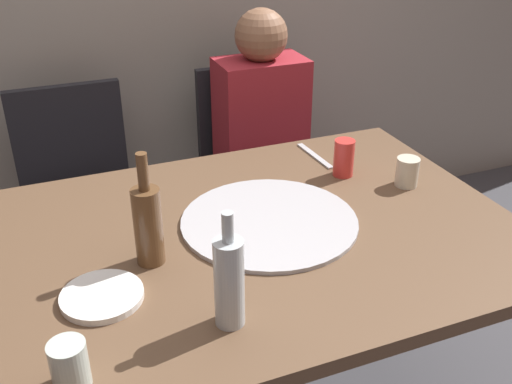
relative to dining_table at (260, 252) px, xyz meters
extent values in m
cube|color=brown|center=(0.00, 0.00, 0.06)|extent=(1.43, 1.04, 0.04)
cylinder|color=brown|center=(-0.65, 0.46, -0.32)|extent=(0.06, 0.06, 0.71)
cylinder|color=brown|center=(0.65, 0.46, -0.32)|extent=(0.06, 0.06, 0.71)
cylinder|color=#ADADB2|center=(0.04, 0.02, 0.08)|extent=(0.50, 0.50, 0.01)
cylinder|color=brown|center=(-0.31, -0.04, 0.18)|extent=(0.07, 0.07, 0.21)
cylinder|color=brown|center=(-0.31, -0.04, 0.33)|extent=(0.03, 0.03, 0.10)
cylinder|color=#B2BCC1|center=(-0.21, -0.33, 0.18)|extent=(0.07, 0.07, 0.21)
cylinder|color=#B2BCC1|center=(-0.21, -0.33, 0.32)|extent=(0.03, 0.03, 0.07)
cylinder|color=beige|center=(0.53, 0.08, 0.12)|extent=(0.07, 0.07, 0.09)
cylinder|color=#B7C6BC|center=(-0.55, -0.39, 0.13)|extent=(0.07, 0.07, 0.10)
cylinder|color=red|center=(0.38, 0.21, 0.14)|extent=(0.07, 0.07, 0.12)
cylinder|color=white|center=(-0.45, -0.15, 0.08)|extent=(0.19, 0.19, 0.02)
cube|color=#B7B7BC|center=(0.36, 0.37, 0.08)|extent=(0.03, 0.22, 0.01)
cube|color=black|center=(-0.40, 0.84, -0.23)|extent=(0.44, 0.44, 0.05)
cube|color=black|center=(-0.40, 1.04, 0.00)|extent=(0.44, 0.04, 0.45)
cylinder|color=black|center=(-0.21, 0.65, -0.46)|extent=(0.04, 0.04, 0.42)
cylinder|color=black|center=(-0.59, 0.65, -0.46)|extent=(0.04, 0.04, 0.42)
cylinder|color=black|center=(-0.21, 1.03, -0.46)|extent=(0.04, 0.04, 0.42)
cylinder|color=black|center=(-0.59, 1.03, -0.46)|extent=(0.04, 0.04, 0.42)
cube|color=black|center=(0.36, 0.84, -0.23)|extent=(0.44, 0.44, 0.05)
cube|color=black|center=(0.36, 1.04, 0.00)|extent=(0.44, 0.04, 0.45)
cylinder|color=black|center=(0.55, 0.65, -0.46)|extent=(0.04, 0.04, 0.42)
cylinder|color=black|center=(0.17, 0.65, -0.46)|extent=(0.04, 0.04, 0.42)
cylinder|color=black|center=(0.55, 1.03, -0.46)|extent=(0.04, 0.04, 0.42)
cylinder|color=black|center=(0.17, 1.03, -0.46)|extent=(0.04, 0.04, 0.42)
cube|color=maroon|center=(0.36, 0.86, 0.03)|extent=(0.36, 0.22, 0.52)
sphere|color=brown|center=(0.36, 0.86, 0.39)|extent=(0.21, 0.21, 0.21)
cylinder|color=#3F0E12|center=(0.44, 0.66, -0.23)|extent=(0.12, 0.40, 0.12)
cylinder|color=#3F0E12|center=(0.28, 0.66, -0.23)|extent=(0.12, 0.40, 0.12)
cylinder|color=#3F0E12|center=(0.44, 0.46, -0.45)|extent=(0.11, 0.11, 0.45)
cylinder|color=#3F0E12|center=(0.28, 0.46, -0.45)|extent=(0.11, 0.11, 0.45)
camera|label=1|loc=(-0.54, -1.30, 0.95)|focal=41.86mm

